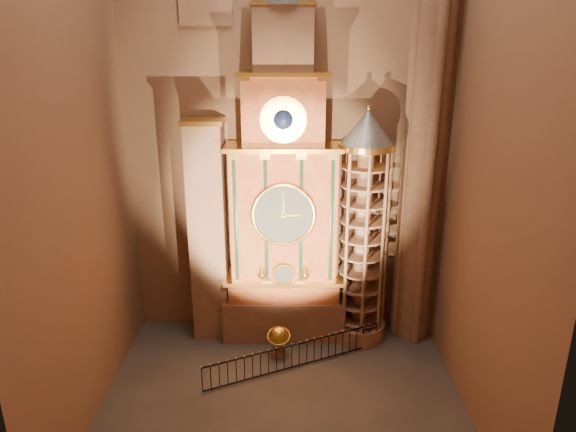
{
  "coord_description": "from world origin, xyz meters",
  "views": [
    {
      "loc": [
        0.28,
        -16.68,
        13.18
      ],
      "look_at": [
        0.2,
        3.0,
        6.58
      ],
      "focal_mm": 32.0,
      "sensor_mm": 36.0,
      "label": 1
    }
  ],
  "objects_px": {
    "astronomical_clock": "(284,200)",
    "iron_railing": "(296,356)",
    "celestial_globe": "(279,339)",
    "portrait_tower": "(209,232)",
    "stair_turret": "(362,232)"
  },
  "relations": [
    {
      "from": "portrait_tower",
      "to": "iron_railing",
      "type": "bearing_deg",
      "value": -36.45
    },
    {
      "from": "celestial_globe",
      "to": "iron_railing",
      "type": "height_order",
      "value": "celestial_globe"
    },
    {
      "from": "portrait_tower",
      "to": "stair_turret",
      "type": "bearing_deg",
      "value": -2.33
    },
    {
      "from": "astronomical_clock",
      "to": "celestial_globe",
      "type": "height_order",
      "value": "astronomical_clock"
    },
    {
      "from": "astronomical_clock",
      "to": "portrait_tower",
      "type": "bearing_deg",
      "value": 179.71
    },
    {
      "from": "stair_turret",
      "to": "iron_railing",
      "type": "height_order",
      "value": "stair_turret"
    },
    {
      "from": "astronomical_clock",
      "to": "celestial_globe",
      "type": "xyz_separation_m",
      "value": [
        -0.21,
        -2.01,
        -5.8
      ]
    },
    {
      "from": "astronomical_clock",
      "to": "iron_railing",
      "type": "relative_size",
      "value": 2.25
    },
    {
      "from": "portrait_tower",
      "to": "celestial_globe",
      "type": "relative_size",
      "value": 6.94
    },
    {
      "from": "celestial_globe",
      "to": "astronomical_clock",
      "type": "bearing_deg",
      "value": 83.95
    },
    {
      "from": "iron_railing",
      "to": "astronomical_clock",
      "type": "bearing_deg",
      "value": 100.3
    },
    {
      "from": "celestial_globe",
      "to": "portrait_tower",
      "type": "bearing_deg",
      "value": 147.52
    },
    {
      "from": "stair_turret",
      "to": "celestial_globe",
      "type": "xyz_separation_m",
      "value": [
        -3.71,
        -1.75,
        -4.39
      ]
    },
    {
      "from": "astronomical_clock",
      "to": "iron_railing",
      "type": "distance_m",
      "value": 6.72
    },
    {
      "from": "portrait_tower",
      "to": "astronomical_clock",
      "type": "bearing_deg",
      "value": -0.29
    }
  ]
}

